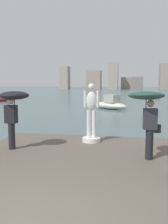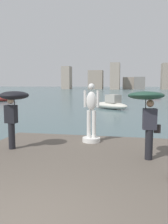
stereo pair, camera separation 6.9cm
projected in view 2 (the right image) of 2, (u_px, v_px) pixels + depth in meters
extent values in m
plane|color=#4C666B|center=(121.00, 99.00, 42.48)|extent=(400.00, 400.00, 0.00)
cube|color=#60564C|center=(53.00, 190.00, 5.32)|extent=(6.52, 9.80, 0.40)
cylinder|color=white|center=(91.00, 140.00, 8.98)|extent=(0.67, 0.67, 0.16)
cylinder|color=white|center=(89.00, 124.00, 8.93)|extent=(0.15, 0.15, 1.03)
cylinder|color=white|center=(94.00, 124.00, 8.89)|extent=(0.15, 0.15, 1.03)
ellipsoid|color=white|center=(91.00, 101.00, 8.81)|extent=(0.38, 0.26, 0.70)
sphere|color=white|center=(92.00, 87.00, 8.74)|extent=(0.24, 0.24, 0.24)
cylinder|color=white|center=(85.00, 99.00, 8.84)|extent=(0.10, 0.10, 0.62)
cylinder|color=white|center=(98.00, 99.00, 8.75)|extent=(0.10, 0.10, 0.62)
cylinder|color=black|center=(12.00, 136.00, 7.95)|extent=(0.22, 0.22, 0.88)
cube|color=black|center=(11.00, 114.00, 7.87)|extent=(0.40, 0.28, 0.60)
sphere|color=beige|center=(11.00, 101.00, 7.82)|extent=(0.21, 0.21, 0.21)
cylinder|color=#262626|center=(15.00, 105.00, 7.83)|extent=(0.02, 0.02, 0.50)
ellipsoid|color=black|center=(14.00, 95.00, 7.80)|extent=(1.06, 1.06, 0.29)
cylinder|color=black|center=(149.00, 144.00, 6.83)|extent=(0.22, 0.22, 0.88)
cube|color=#2D2D38|center=(150.00, 119.00, 6.74)|extent=(0.40, 0.27, 0.60)
sphere|color=#A87A5B|center=(150.00, 103.00, 6.69)|extent=(0.21, 0.21, 0.21)
cylinder|color=#262626|center=(146.00, 107.00, 6.76)|extent=(0.02, 0.02, 0.56)
ellipsoid|color=#234738|center=(146.00, 96.00, 6.72)|extent=(1.10, 1.12, 0.30)
cube|color=black|center=(157.00, 129.00, 6.77)|extent=(0.19, 0.12, 0.24)
ellipsoid|color=silver|center=(111.00, 105.00, 24.74)|extent=(4.29, 3.75, 0.72)
cube|color=#B2ADA3|center=(113.00, 99.00, 24.42)|extent=(1.71, 1.68, 0.81)
ellipsoid|color=#9E2D28|center=(2.00, 99.00, 35.51)|extent=(4.44, 3.08, 0.84)
ellipsoid|color=#9E2D28|center=(152.00, 96.00, 44.09)|extent=(3.90, 4.64, 0.60)
cube|color=#B2ADA3|center=(151.00, 94.00, 44.34)|extent=(1.89, 2.03, 0.53)
cube|color=#A89989|center=(67.00, 78.00, 127.12)|extent=(4.47, 6.13, 11.96)
cube|color=gray|center=(96.00, 80.00, 123.02)|extent=(7.34, 6.18, 9.61)
cube|color=#A89989|center=(115.00, 76.00, 116.27)|extent=(4.53, 7.14, 12.83)
cube|color=gray|center=(132.00, 83.00, 120.81)|extent=(8.88, 4.04, 6.11)
cube|color=gray|center=(139.00, 83.00, 118.97)|extent=(5.34, 6.45, 6.16)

